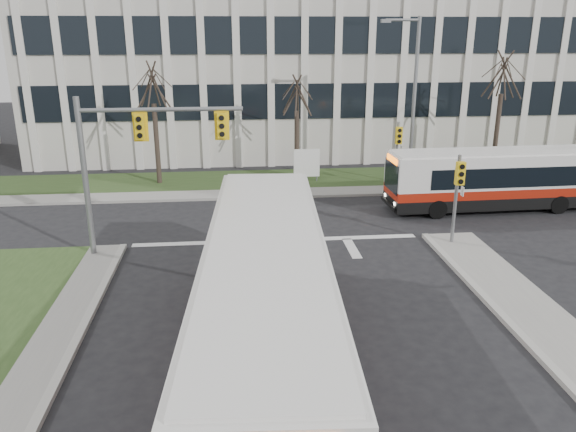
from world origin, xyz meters
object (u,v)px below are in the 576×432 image
at_px(directory_sign, 307,163).
at_px(bus_main, 266,309).
at_px(streetlight, 411,94).
at_px(bus_cross, 498,181).

xyz_separation_m(directory_sign, bus_main, (-3.50, -18.83, 0.62)).
relative_size(streetlight, bus_main, 0.68).
relative_size(directory_sign, bus_cross, 0.18).
bearing_deg(bus_cross, streetlight, -147.07).
bearing_deg(bus_cross, directory_sign, -125.77).
distance_m(streetlight, directory_sign, 6.96).
xyz_separation_m(streetlight, directory_sign, (-5.53, 1.30, -4.02)).
bearing_deg(streetlight, bus_main, -117.25).
distance_m(bus_main, bus_cross, 17.77).
bearing_deg(streetlight, directory_sign, 166.77).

